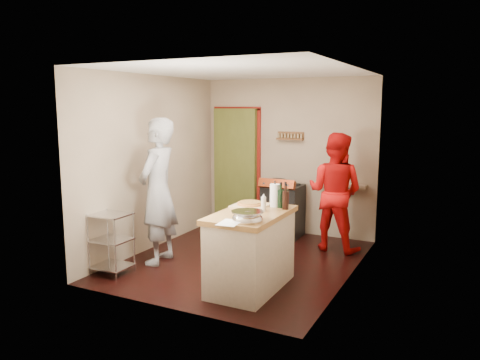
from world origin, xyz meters
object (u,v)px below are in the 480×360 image
(stove, at_px, (283,210))
(island, at_px, (251,249))
(person_red, at_px, (335,192))
(person_stripe, at_px, (158,191))
(wire_shelving, at_px, (111,240))

(stove, relative_size, island, 0.76)
(island, xyz_separation_m, person_red, (0.46, 1.94, 0.39))
(person_stripe, bearing_deg, wire_shelving, -31.80)
(island, xyz_separation_m, person_stripe, (-1.54, 0.29, 0.51))
(island, bearing_deg, person_stripe, 169.37)
(island, bearing_deg, wire_shelving, -169.02)
(island, bearing_deg, person_red, 76.74)
(stove, relative_size, person_stripe, 0.50)
(person_red, bearing_deg, person_stripe, 47.26)
(stove, xyz_separation_m, wire_shelving, (-1.33, -2.62, -0.01))
(island, height_order, person_red, person_red)
(wire_shelving, bearing_deg, stove, 63.15)
(wire_shelving, height_order, person_red, person_red)
(wire_shelving, bearing_deg, person_red, 45.22)
(stove, distance_m, island, 2.32)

